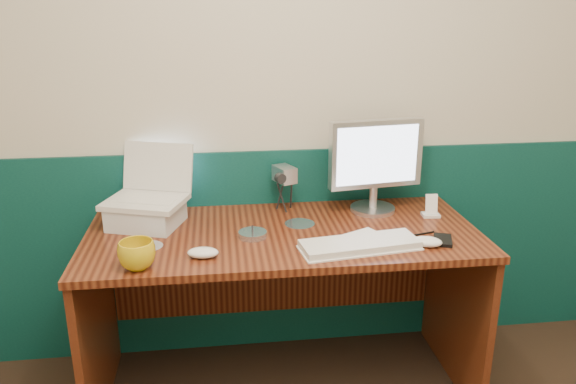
{
  "coord_description": "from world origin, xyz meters",
  "views": [
    {
      "loc": [
        -0.41,
        -0.73,
        1.63
      ],
      "look_at": [
        -0.16,
        1.23,
        0.97
      ],
      "focal_mm": 35.0,
      "sensor_mm": 36.0,
      "label": 1
    }
  ],
  "objects": [
    {
      "name": "back_wall",
      "position": [
        0.0,
        1.75,
        1.25
      ],
      "size": [
        3.5,
        0.04,
        2.5
      ],
      "primitive_type": "cube",
      "color": "beige",
      "rests_on": "ground"
    },
    {
      "name": "wainscot",
      "position": [
        0.0,
        1.74,
        0.5
      ],
      "size": [
        3.48,
        0.02,
        1.0
      ],
      "primitive_type": "cube",
      "color": "#073032",
      "rests_on": "ground"
    },
    {
      "name": "desk",
      "position": [
        -0.16,
        1.38,
        0.38
      ],
      "size": [
        1.6,
        0.7,
        0.75
      ],
      "primitive_type": "cube",
      "color": "#38130A",
      "rests_on": "ground"
    },
    {
      "name": "laptop_riser",
      "position": [
        -0.72,
        1.52,
        0.8
      ],
      "size": [
        0.33,
        0.3,
        0.09
      ],
      "primitive_type": "cube",
      "rotation": [
        0.0,
        0.0,
        -0.33
      ],
      "color": "silver",
      "rests_on": "desk"
    },
    {
      "name": "laptop",
      "position": [
        -0.72,
        1.52,
        0.97
      ],
      "size": [
        0.37,
        0.33,
        0.26
      ],
      "primitive_type": null,
      "rotation": [
        0.0,
        0.0,
        -0.33
      ],
      "color": "silver",
      "rests_on": "laptop_riser"
    },
    {
      "name": "monitor",
      "position": [
        0.27,
        1.58,
        0.96
      ],
      "size": [
        0.43,
        0.18,
        0.42
      ],
      "primitive_type": null,
      "rotation": [
        0.0,
        0.0,
        0.14
      ],
      "color": "silver",
      "rests_on": "desk"
    },
    {
      "name": "keyboard",
      "position": [
        0.11,
        1.18,
        0.76
      ],
      "size": [
        0.47,
        0.21,
        0.03
      ],
      "primitive_type": "cube",
      "rotation": [
        0.0,
        0.0,
        0.14
      ],
      "color": "white",
      "rests_on": "desk"
    },
    {
      "name": "mouse_right",
      "position": [
        0.37,
        1.16,
        0.77
      ],
      "size": [
        0.13,
        0.1,
        0.04
      ],
      "primitive_type": "ellipsoid",
      "rotation": [
        0.0,
        0.0,
        -0.35
      ],
      "color": "white",
      "rests_on": "desk"
    },
    {
      "name": "mouse_left",
      "position": [
        -0.48,
        1.17,
        0.77
      ],
      "size": [
        0.12,
        0.08,
        0.04
      ],
      "primitive_type": "ellipsoid",
      "rotation": [
        0.0,
        0.0,
        -0.13
      ],
      "color": "white",
      "rests_on": "desk"
    },
    {
      "name": "mug",
      "position": [
        -0.7,
        1.11,
        0.8
      ],
      "size": [
        0.16,
        0.16,
        0.1
      ],
      "primitive_type": "imported",
      "rotation": [
        0.0,
        0.0,
        -0.24
      ],
      "color": "gold",
      "rests_on": "desk"
    },
    {
      "name": "camcorder",
      "position": [
        -0.12,
        1.64,
        0.84
      ],
      "size": [
        0.13,
        0.15,
        0.19
      ],
      "primitive_type": null,
      "rotation": [
        0.0,
        0.0,
        0.4
      ],
      "color": "#B8B8BD",
      "rests_on": "desk"
    },
    {
      "name": "cd_spindle",
      "position": [
        -0.29,
        1.34,
        0.76
      ],
      "size": [
        0.11,
        0.11,
        0.02
      ],
      "primitive_type": "cylinder",
      "color": "#B0B8C1",
      "rests_on": "desk"
    },
    {
      "name": "cd_loose_a",
      "position": [
        -0.69,
        1.3,
        0.75
      ],
      "size": [
        0.11,
        0.11,
        0.0
      ],
      "primitive_type": "cylinder",
      "color": "silver",
      "rests_on": "desk"
    },
    {
      "name": "cd_loose_b",
      "position": [
        -0.08,
        1.46,
        0.75
      ],
      "size": [
        0.13,
        0.13,
        0.0
      ],
      "primitive_type": "cylinder",
      "color": "#B1BAC1",
      "rests_on": "desk"
    },
    {
      "name": "pen",
      "position": [
        0.39,
        1.28,
        0.75
      ],
      "size": [
        0.12,
        0.04,
        0.01
      ],
      "primitive_type": "cylinder",
      "rotation": [
        0.0,
        1.57,
        0.27
      ],
      "color": "black",
      "rests_on": "desk"
    },
    {
      "name": "papers",
      "position": [
        0.15,
        1.29,
        0.75
      ],
      "size": [
        0.18,
        0.16,
        0.0
      ],
      "primitive_type": "cube",
      "rotation": [
        0.0,
        0.0,
        0.48
      ],
      "color": "white",
      "rests_on": "desk"
    },
    {
      "name": "dock",
      "position": [
        0.5,
        1.47,
        0.76
      ],
      "size": [
        0.08,
        0.06,
        0.01
      ],
      "primitive_type": "cube",
      "rotation": [
        0.0,
        0.0,
        -0.07
      ],
      "color": "silver",
      "rests_on": "desk"
    },
    {
      "name": "music_player",
      "position": [
        0.5,
        1.47,
        0.81
      ],
      "size": [
        0.05,
        0.03,
        0.09
      ],
      "primitive_type": "cube",
      "rotation": [
        -0.17,
        0.0,
        -0.07
      ],
      "color": "white",
      "rests_on": "dock"
    },
    {
      "name": "pda",
      "position": [
        0.45,
        1.2,
        0.76
      ],
      "size": [
        0.1,
        0.13,
        0.01
      ],
      "primitive_type": "cube",
      "rotation": [
        0.0,
        0.0,
        -0.35
      ],
      "color": "black",
      "rests_on": "desk"
    }
  ]
}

